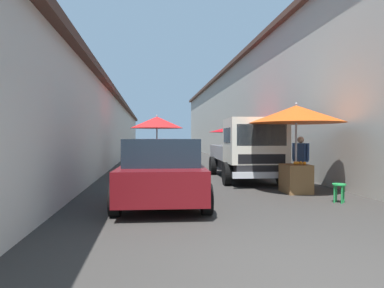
{
  "coord_description": "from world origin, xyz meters",
  "views": [
    {
      "loc": [
        -3.09,
        1.74,
        1.47
      ],
      "look_at": [
        11.31,
        -0.06,
        1.2
      ],
      "focal_mm": 31.42,
      "sensor_mm": 36.0,
      "label": 1
    }
  ],
  "objects_px": {
    "fruit_stall_mid_lane": "(296,122)",
    "hatchback_car": "(162,170)",
    "fruit_stall_far_right": "(240,132)",
    "vendor_by_crates": "(300,158)",
    "delivery_truck": "(249,151)",
    "plastic_stool": "(339,189)",
    "fruit_stall_far_left": "(157,129)"
  },
  "relations": [
    {
      "from": "plastic_stool",
      "to": "delivery_truck",
      "type": "bearing_deg",
      "value": 14.61
    },
    {
      "from": "fruit_stall_mid_lane",
      "to": "hatchback_car",
      "type": "distance_m",
      "value": 3.86
    },
    {
      "from": "fruit_stall_far_right",
      "to": "plastic_stool",
      "type": "distance_m",
      "value": 7.93
    },
    {
      "from": "fruit_stall_far_left",
      "to": "fruit_stall_mid_lane",
      "type": "relative_size",
      "value": 0.98
    },
    {
      "from": "hatchback_car",
      "to": "vendor_by_crates",
      "type": "relative_size",
      "value": 2.63
    },
    {
      "from": "fruit_stall_far_right",
      "to": "fruit_stall_mid_lane",
      "type": "height_order",
      "value": "fruit_stall_mid_lane"
    },
    {
      "from": "hatchback_car",
      "to": "vendor_by_crates",
      "type": "distance_m",
      "value": 4.77
    },
    {
      "from": "fruit_stall_far_right",
      "to": "fruit_stall_far_left",
      "type": "height_order",
      "value": "fruit_stall_far_left"
    },
    {
      "from": "fruit_stall_far_left",
      "to": "plastic_stool",
      "type": "height_order",
      "value": "fruit_stall_far_left"
    },
    {
      "from": "vendor_by_crates",
      "to": "plastic_stool",
      "type": "distance_m",
      "value": 2.7
    },
    {
      "from": "hatchback_car",
      "to": "fruit_stall_far_left",
      "type": "bearing_deg",
      "value": -0.31
    },
    {
      "from": "vendor_by_crates",
      "to": "fruit_stall_mid_lane",
      "type": "bearing_deg",
      "value": 150.22
    },
    {
      "from": "fruit_stall_far_right",
      "to": "fruit_stall_mid_lane",
      "type": "relative_size",
      "value": 1.12
    },
    {
      "from": "fruit_stall_far_right",
      "to": "fruit_stall_far_left",
      "type": "bearing_deg",
      "value": 97.3
    },
    {
      "from": "fruit_stall_mid_lane",
      "to": "hatchback_car",
      "type": "height_order",
      "value": "fruit_stall_mid_lane"
    },
    {
      "from": "fruit_stall_far_right",
      "to": "vendor_by_crates",
      "type": "xyz_separation_m",
      "value": [
        -5.17,
        -0.5,
        -0.87
      ]
    },
    {
      "from": "delivery_truck",
      "to": "plastic_stool",
      "type": "xyz_separation_m",
      "value": [
        -3.73,
        -0.97,
        -0.71
      ]
    },
    {
      "from": "fruit_stall_mid_lane",
      "to": "vendor_by_crates",
      "type": "relative_size",
      "value": 1.66
    },
    {
      "from": "fruit_stall_far_right",
      "to": "hatchback_car",
      "type": "height_order",
      "value": "fruit_stall_far_right"
    },
    {
      "from": "fruit_stall_far_left",
      "to": "hatchback_car",
      "type": "xyz_separation_m",
      "value": [
        -6.79,
        0.04,
        -1.12
      ]
    },
    {
      "from": "fruit_stall_far_left",
      "to": "delivery_truck",
      "type": "relative_size",
      "value": 0.49
    },
    {
      "from": "fruit_stall_far_right",
      "to": "hatchback_car",
      "type": "xyz_separation_m",
      "value": [
        -7.27,
        3.78,
        -1.0
      ]
    },
    {
      "from": "fruit_stall_far_left",
      "to": "hatchback_car",
      "type": "distance_m",
      "value": 6.88
    },
    {
      "from": "fruit_stall_mid_lane",
      "to": "delivery_truck",
      "type": "distance_m",
      "value": 2.54
    },
    {
      "from": "hatchback_car",
      "to": "delivery_truck",
      "type": "xyz_separation_m",
      "value": [
        3.19,
        -3.0,
        0.3
      ]
    },
    {
      "from": "fruit_stall_mid_lane",
      "to": "hatchback_car",
      "type": "relative_size",
      "value": 0.63
    },
    {
      "from": "fruit_stall_mid_lane",
      "to": "hatchback_car",
      "type": "bearing_deg",
      "value": 103.69
    },
    {
      "from": "fruit_stall_far_right",
      "to": "fruit_stall_mid_lane",
      "type": "xyz_separation_m",
      "value": [
        -6.4,
        0.2,
        0.17
      ]
    },
    {
      "from": "fruit_stall_far_left",
      "to": "plastic_stool",
      "type": "relative_size",
      "value": 5.65
    },
    {
      "from": "fruit_stall_far_left",
      "to": "delivery_truck",
      "type": "height_order",
      "value": "fruit_stall_far_left"
    },
    {
      "from": "fruit_stall_far_right",
      "to": "delivery_truck",
      "type": "relative_size",
      "value": 0.57
    },
    {
      "from": "delivery_truck",
      "to": "plastic_stool",
      "type": "distance_m",
      "value": 3.92
    }
  ]
}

